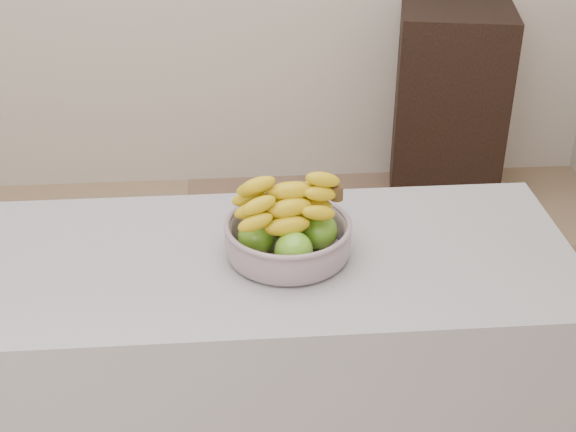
{
  "coord_description": "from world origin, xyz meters",
  "views": [
    {
      "loc": [
        0.23,
        -1.66,
        1.89
      ],
      "look_at": [
        0.34,
        -0.13,
        1.0
      ],
      "focal_mm": 50.0,
      "sensor_mm": 36.0,
      "label": 1
    }
  ],
  "objects": [
    {
      "name": "counter",
      "position": [
        0.0,
        -0.13,
        0.45
      ],
      "size": [
        2.0,
        0.6,
        0.9
      ],
      "primitive_type": "cube",
      "color": "#94949B",
      "rests_on": "ground"
    },
    {
      "name": "cabinet",
      "position": [
        1.25,
        1.78,
        0.45
      ],
      "size": [
        0.57,
        0.49,
        0.9
      ],
      "primitive_type": "cube",
      "rotation": [
        0.0,
        0.0,
        -0.19
      ],
      "color": "black",
      "rests_on": "ground"
    },
    {
      "name": "fruit_bowl",
      "position": [
        0.34,
        -0.13,
        0.96
      ],
      "size": [
        0.29,
        0.29,
        0.18
      ],
      "rotation": [
        0.0,
        0.0,
        0.1
      ],
      "color": "#A9BDCB",
      "rests_on": "counter"
    }
  ]
}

